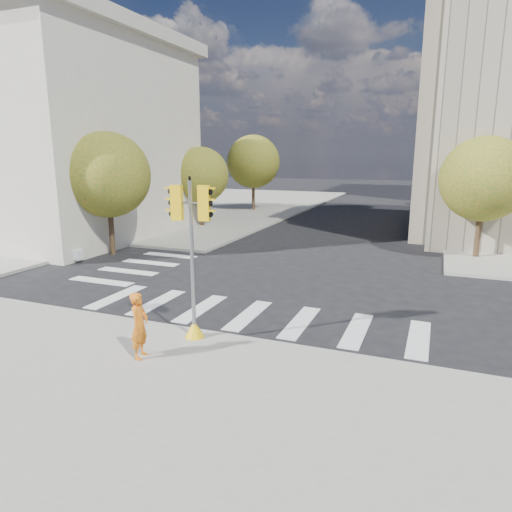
{
  "coord_description": "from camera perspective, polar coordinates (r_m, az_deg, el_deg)",
  "views": [
    {
      "loc": [
        5.51,
        -15.33,
        5.31
      ],
      "look_at": [
        0.23,
        -2.15,
        2.1
      ],
      "focal_mm": 32.0,
      "sensor_mm": 36.0,
      "label": 1
    }
  ],
  "objects": [
    {
      "name": "lamp_near",
      "position": [
        29.45,
        27.1,
        9.95
      ],
      "size": [
        0.35,
        0.18,
        8.11
      ],
      "color": "black",
      "rests_on": "sidewalk_far_right"
    },
    {
      "name": "classical_building",
      "position": [
        34.59,
        -26.49,
        13.32
      ],
      "size": [
        19.0,
        15.0,
        12.7
      ],
      "color": "beige",
      "rests_on": "ground"
    },
    {
      "name": "traffic_signal",
      "position": [
        12.81,
        -7.94,
        -1.98
      ],
      "size": [
        1.08,
        0.56,
        4.56
      ],
      "rotation": [
        0.0,
        0.0,
        0.21
      ],
      "color": "yellow",
      "rests_on": "sidewalk_near"
    },
    {
      "name": "lamp_far",
      "position": [
        43.41,
        25.56,
        10.56
      ],
      "size": [
        0.35,
        0.18,
        8.11
      ],
      "color": "black",
      "rests_on": "sidewalk_far_right"
    },
    {
      "name": "tree_re_far",
      "position": [
        49.4,
        24.5,
        9.95
      ],
      "size": [
        4.0,
        4.0,
        5.88
      ],
      "color": "#382616",
      "rests_on": "ground"
    },
    {
      "name": "sidewalk_near",
      "position": [
        8.75,
        -26.33,
        -25.52
      ],
      "size": [
        30.0,
        14.0,
        0.15
      ],
      "primitive_type": "cube",
      "color": "gray",
      "rests_on": "ground"
    },
    {
      "name": "tree_lw_mid",
      "position": [
        33.45,
        -6.91,
        10.0
      ],
      "size": [
        4.0,
        4.0,
        5.77
      ],
      "color": "#382616",
      "rests_on": "ground"
    },
    {
      "name": "tree_re_mid",
      "position": [
        37.4,
        25.27,
        10.08
      ],
      "size": [
        4.6,
        4.6,
        6.66
      ],
      "color": "#382616",
      "rests_on": "ground"
    },
    {
      "name": "photographer",
      "position": [
        12.13,
        -14.36,
        -8.39
      ],
      "size": [
        0.53,
        0.7,
        1.74
      ],
      "primitive_type": "imported",
      "rotation": [
        0.0,
        0.0,
        1.75
      ],
      "color": "orange",
      "rests_on": "sidewalk_near"
    },
    {
      "name": "planter_wall",
      "position": [
        26.03,
        -26.35,
        0.53
      ],
      "size": [
        6.01,
        1.04,
        0.5
      ],
      "primitive_type": "cube",
      "rotation": [
        0.0,
        0.0,
        0.11
      ],
      "color": "white",
      "rests_on": "sidewalk_left_near"
    },
    {
      "name": "ground",
      "position": [
        17.14,
        1.96,
        -5.32
      ],
      "size": [
        160.0,
        160.0,
        0.0
      ],
      "primitive_type": "plane",
      "color": "black",
      "rests_on": "ground"
    },
    {
      "name": "tree_lw_far",
      "position": [
        42.47,
        -0.34,
        11.7
      ],
      "size": [
        4.8,
        4.8,
        6.95
      ],
      "color": "#382616",
      "rests_on": "ground"
    },
    {
      "name": "sidewalk_far_left",
      "position": [
        48.85,
        -9.87,
        6.4
      ],
      "size": [
        28.0,
        40.0,
        0.15
      ],
      "primitive_type": "cube",
      "color": "gray",
      "rests_on": "ground"
    },
    {
      "name": "tree_lw_near",
      "position": [
        25.13,
        -18.05,
        9.6
      ],
      "size": [
        4.4,
        4.4,
        6.41
      ],
      "color": "#382616",
      "rests_on": "ground"
    },
    {
      "name": "tree_re_near",
      "position": [
        25.44,
        26.59,
        8.58
      ],
      "size": [
        4.2,
        4.2,
        6.16
      ],
      "color": "#382616",
      "rests_on": "ground"
    }
  ]
}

